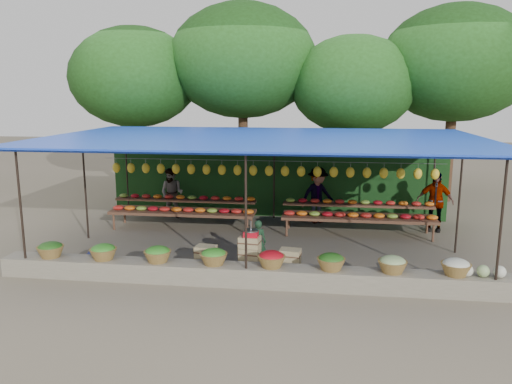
# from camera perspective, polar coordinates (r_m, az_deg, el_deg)

# --- Properties ---
(ground) EXTENTS (60.00, 60.00, 0.00)m
(ground) POSITION_cam_1_polar(r_m,az_deg,el_deg) (13.06, 0.80, -6.06)
(ground) COLOR #625B48
(ground) RESTS_ON ground
(stone_curb) EXTENTS (10.60, 0.55, 0.40)m
(stone_curb) POSITION_cam_1_polar(r_m,az_deg,el_deg) (10.42, -1.01, -9.47)
(stone_curb) COLOR #666051
(stone_curb) RESTS_ON ground
(stall_canopy) EXTENTS (10.80, 6.60, 2.82)m
(stall_canopy) POSITION_cam_1_polar(r_m,az_deg,el_deg) (12.60, 0.88, 5.71)
(stall_canopy) COLOR black
(stall_canopy) RESTS_ON ground
(produce_baskets) EXTENTS (8.98, 0.58, 0.34)m
(produce_baskets) POSITION_cam_1_polar(r_m,az_deg,el_deg) (10.31, -1.57, -7.55)
(produce_baskets) COLOR brown
(produce_baskets) RESTS_ON stone_curb
(netting_backdrop) EXTENTS (10.60, 0.06, 2.50)m
(netting_backdrop) POSITION_cam_1_polar(r_m,az_deg,el_deg) (15.82, 2.17, 1.65)
(netting_backdrop) COLOR #1A3E16
(netting_backdrop) RESTS_ON ground
(tree_row) EXTENTS (16.51, 5.50, 7.12)m
(tree_row) POSITION_cam_1_polar(r_m,az_deg,el_deg) (18.51, 4.74, 13.74)
(tree_row) COLOR #371E14
(tree_row) RESTS_ON ground
(fruit_table_left) EXTENTS (4.21, 0.95, 0.93)m
(fruit_table_left) POSITION_cam_1_polar(r_m,az_deg,el_deg) (14.66, -8.27, -1.79)
(fruit_table_left) COLOR #4F2F1F
(fruit_table_left) RESTS_ON ground
(fruit_table_right) EXTENTS (4.21, 0.95, 0.93)m
(fruit_table_right) POSITION_cam_1_polar(r_m,az_deg,el_deg) (14.16, 11.61, -2.38)
(fruit_table_right) COLOR #4F2F1F
(fruit_table_right) RESTS_ON ground
(crate_counter) EXTENTS (2.39, 0.39, 0.77)m
(crate_counter) POSITION_cam_1_polar(r_m,az_deg,el_deg) (11.21, -0.86, -7.35)
(crate_counter) COLOR #9E845A
(crate_counter) RESTS_ON ground
(weighing_scale) EXTENTS (0.33, 0.33, 0.35)m
(weighing_scale) POSITION_cam_1_polar(r_m,az_deg,el_deg) (11.04, -0.58, -4.69)
(weighing_scale) COLOR red
(weighing_scale) RESTS_ON crate_counter
(vendor_seated) EXTENTS (0.39, 0.27, 1.04)m
(vendor_seated) POSITION_cam_1_polar(r_m,az_deg,el_deg) (11.55, 0.24, -5.70)
(vendor_seated) COLOR #193821
(vendor_seated) RESTS_ON ground
(customer_left) EXTENTS (0.85, 0.71, 1.58)m
(customer_left) POSITION_cam_1_polar(r_m,az_deg,el_deg) (15.88, -9.58, -0.16)
(customer_left) COLOR slate
(customer_left) RESTS_ON ground
(customer_mid) EXTENTS (1.27, 1.11, 1.70)m
(customer_mid) POSITION_cam_1_polar(r_m,az_deg,el_deg) (15.19, 7.06, -0.37)
(customer_mid) COLOR slate
(customer_mid) RESTS_ON ground
(customer_right) EXTENTS (1.08, 0.66, 1.71)m
(customer_right) POSITION_cam_1_polar(r_m,az_deg,el_deg) (15.06, 19.77, -1.03)
(customer_right) COLOR slate
(customer_right) RESTS_ON ground
(blue_crate_front) EXTENTS (0.52, 0.45, 0.26)m
(blue_crate_front) POSITION_cam_1_polar(r_m,az_deg,el_deg) (12.22, -23.75, -7.63)
(blue_crate_front) COLOR navy
(blue_crate_front) RESTS_ON ground
(blue_crate_back) EXTENTS (0.52, 0.42, 0.28)m
(blue_crate_back) POSITION_cam_1_polar(r_m,az_deg,el_deg) (12.15, -17.62, -7.26)
(blue_crate_back) COLOR navy
(blue_crate_back) RESTS_ON ground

